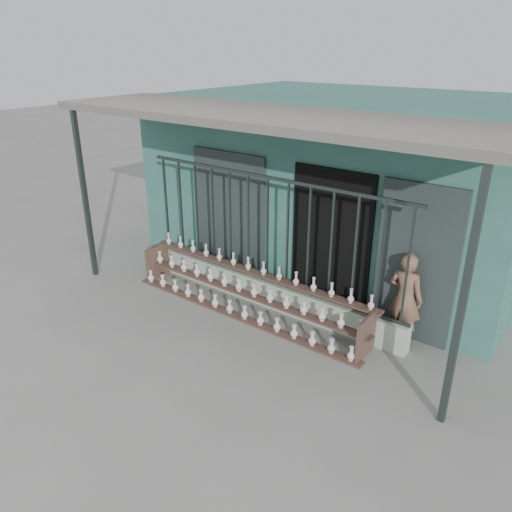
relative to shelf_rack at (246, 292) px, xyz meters
The scene contains 6 objects.
ground 0.96m from the shelf_rack, 82.19° to the right, with size 60.00×60.00×0.00m, color slate.
workshop_building 3.58m from the shelf_rack, 87.85° to the left, with size 7.40×6.60×3.21m.
parapet_wall 0.45m from the shelf_rack, 73.74° to the left, with size 5.00×0.20×0.45m, color #A5BDA2.
security_fence 1.08m from the shelf_rack, 73.74° to the left, with size 5.00×0.04×1.80m.
shelf_rack is the anchor object (origin of this frame).
elderly_woman 2.52m from the shelf_rack, 16.67° to the left, with size 0.52×0.34×1.43m, color brown.
Camera 1 is at (4.45, -4.81, 4.14)m, focal length 35.00 mm.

